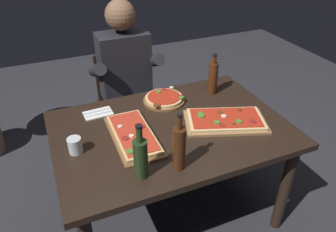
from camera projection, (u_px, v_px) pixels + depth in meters
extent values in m
plane|color=#2D2D33|center=(171.00, 210.00, 2.34)|extent=(6.40, 6.40, 0.00)
cube|color=black|center=(171.00, 130.00, 1.95)|extent=(1.40, 0.96, 0.04)
cylinder|color=black|center=(285.00, 189.00, 2.05)|extent=(0.07, 0.07, 0.70)
cylinder|color=black|center=(68.00, 162.00, 2.26)|extent=(0.07, 0.07, 0.70)
cylinder|color=black|center=(220.00, 124.00, 2.66)|extent=(0.07, 0.07, 0.70)
cube|color=olive|center=(225.00, 122.00, 1.97)|extent=(0.56, 0.43, 0.02)
cube|color=#E5C184|center=(225.00, 119.00, 1.96)|extent=(0.51, 0.39, 0.02)
cube|color=#B72D19|center=(226.00, 118.00, 1.96)|extent=(0.47, 0.35, 0.01)
cylinder|color=beige|center=(224.00, 116.00, 1.96)|extent=(0.03, 0.03, 0.01)
cylinder|color=#4C7F2D|center=(217.00, 122.00, 1.90)|extent=(0.04, 0.04, 0.01)
cylinder|color=#4C7F2D|center=(203.00, 115.00, 1.97)|extent=(0.02, 0.02, 0.01)
cylinder|color=brown|center=(239.00, 110.00, 2.02)|extent=(0.03, 0.03, 0.01)
cylinder|color=maroon|center=(222.00, 125.00, 1.88)|extent=(0.03, 0.03, 0.00)
cylinder|color=maroon|center=(253.00, 121.00, 1.91)|extent=(0.04, 0.04, 0.01)
cylinder|color=#4C7F2D|center=(239.00, 121.00, 1.91)|extent=(0.04, 0.04, 0.01)
cylinder|color=#4C7F2D|center=(201.00, 116.00, 1.96)|extent=(0.04, 0.04, 0.01)
cylinder|color=brown|center=(220.00, 112.00, 2.00)|extent=(0.04, 0.04, 0.00)
cylinder|color=brown|center=(234.00, 123.00, 1.89)|extent=(0.02, 0.02, 0.01)
cylinder|color=#4C7F2D|center=(200.00, 113.00, 1.99)|extent=(0.03, 0.03, 0.01)
cube|color=brown|center=(133.00, 137.00, 1.85)|extent=(0.24, 0.50, 0.02)
cube|color=#DBB270|center=(133.00, 134.00, 1.84)|extent=(0.21, 0.46, 0.02)
cube|color=red|center=(133.00, 132.00, 1.83)|extent=(0.19, 0.42, 0.01)
cylinder|color=beige|center=(120.00, 126.00, 1.87)|extent=(0.03, 0.03, 0.01)
cylinder|color=maroon|center=(125.00, 138.00, 1.77)|extent=(0.04, 0.04, 0.01)
cylinder|color=beige|center=(131.00, 136.00, 1.79)|extent=(0.03, 0.03, 0.01)
cylinder|color=maroon|center=(141.00, 127.00, 1.86)|extent=(0.04, 0.04, 0.01)
cylinder|color=brown|center=(135.00, 143.00, 1.73)|extent=(0.03, 0.03, 0.01)
cylinder|color=#4C7F2D|center=(130.00, 151.00, 1.68)|extent=(0.04, 0.04, 0.01)
cylinder|color=brown|center=(164.00, 100.00, 2.19)|extent=(0.28, 0.28, 0.02)
cylinder|color=#E5C184|center=(164.00, 98.00, 2.18)|extent=(0.25, 0.25, 0.02)
cylinder|color=#B72D19|center=(164.00, 97.00, 2.18)|extent=(0.22, 0.22, 0.01)
cylinder|color=maroon|center=(180.00, 97.00, 2.16)|extent=(0.04, 0.04, 0.01)
cylinder|color=beige|center=(171.00, 87.00, 2.28)|extent=(0.03, 0.03, 0.01)
cylinder|color=maroon|center=(164.00, 89.00, 2.25)|extent=(0.03, 0.03, 0.00)
cylinder|color=brown|center=(157.00, 105.00, 2.07)|extent=(0.04, 0.04, 0.01)
cylinder|color=#4C7F2D|center=(159.00, 91.00, 2.22)|extent=(0.04, 0.04, 0.01)
cylinder|color=#4C7F2D|center=(181.00, 98.00, 2.15)|extent=(0.03, 0.03, 0.01)
cylinder|color=#233819|center=(141.00, 159.00, 1.53)|extent=(0.07, 0.07, 0.21)
cylinder|color=#233819|center=(139.00, 135.00, 1.45)|extent=(0.03, 0.03, 0.08)
cylinder|color=black|center=(139.00, 126.00, 1.43)|extent=(0.03, 0.03, 0.01)
cylinder|color=#47230F|center=(213.00, 78.00, 2.24)|extent=(0.07, 0.07, 0.23)
cylinder|color=#47230F|center=(214.00, 60.00, 2.16)|extent=(0.03, 0.03, 0.05)
cylinder|color=black|center=(215.00, 55.00, 2.15)|extent=(0.03, 0.03, 0.01)
cylinder|color=#47230F|center=(179.00, 149.00, 1.58)|extent=(0.07, 0.07, 0.24)
cylinder|color=#47230F|center=(180.00, 123.00, 1.49)|extent=(0.02, 0.02, 0.07)
cylinder|color=black|center=(180.00, 115.00, 1.47)|extent=(0.03, 0.03, 0.01)
cylinder|color=silver|center=(75.00, 145.00, 1.72)|extent=(0.08, 0.08, 0.09)
cube|color=white|center=(98.00, 113.00, 2.06)|extent=(0.18, 0.12, 0.01)
cube|color=silver|center=(99.00, 114.00, 2.05)|extent=(0.17, 0.02, 0.00)
cube|color=silver|center=(97.00, 111.00, 2.07)|extent=(0.17, 0.02, 0.00)
cube|color=black|center=(128.00, 110.00, 2.69)|extent=(0.44, 0.44, 0.04)
cube|color=black|center=(119.00, 76.00, 2.72)|extent=(0.40, 0.04, 0.42)
cylinder|color=black|center=(114.00, 150.00, 2.61)|extent=(0.04, 0.04, 0.41)
cylinder|color=black|center=(158.00, 139.00, 2.73)|extent=(0.04, 0.04, 0.41)
cylinder|color=black|center=(103.00, 125.00, 2.90)|extent=(0.04, 0.04, 0.41)
cylinder|color=black|center=(143.00, 116.00, 3.02)|extent=(0.04, 0.04, 0.41)
cylinder|color=#23232D|center=(124.00, 144.00, 2.63)|extent=(0.11, 0.11, 0.45)
cylinder|color=#23232D|center=(147.00, 139.00, 2.70)|extent=(0.11, 0.11, 0.45)
cube|color=#23232D|center=(131.00, 108.00, 2.57)|extent=(0.34, 0.40, 0.12)
cube|color=#232328|center=(124.00, 66.00, 2.48)|extent=(0.38, 0.22, 0.52)
sphere|color=brown|center=(120.00, 15.00, 2.26)|extent=(0.22, 0.22, 0.22)
cylinder|color=#232328|center=(97.00, 70.00, 2.35)|extent=(0.09, 0.31, 0.21)
cylinder|color=#232328|center=(153.00, 61.00, 2.50)|extent=(0.09, 0.31, 0.21)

